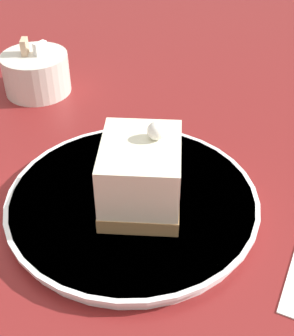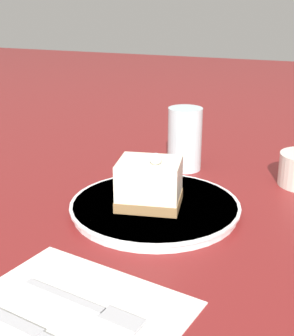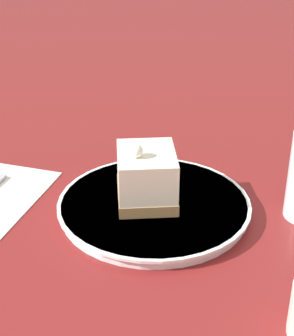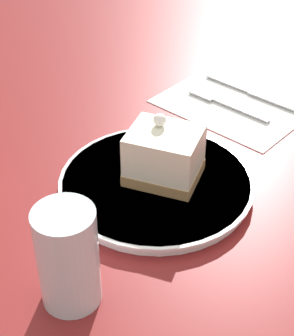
{
  "view_description": "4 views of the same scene",
  "coord_description": "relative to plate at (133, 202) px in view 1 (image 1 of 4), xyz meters",
  "views": [
    {
      "loc": [
        0.09,
        -0.33,
        0.34
      ],
      "look_at": [
        -0.0,
        -0.0,
        0.07
      ],
      "focal_mm": 50.0,
      "sensor_mm": 36.0,
      "label": 1
    },
    {
      "loc": [
        0.59,
        0.25,
        0.31
      ],
      "look_at": [
        -0.04,
        -0.01,
        0.07
      ],
      "focal_mm": 50.0,
      "sensor_mm": 36.0,
      "label": 2
    },
    {
      "loc": [
        -0.1,
        0.65,
        0.41
      ],
      "look_at": [
        -0.01,
        -0.0,
        0.06
      ],
      "focal_mm": 60.0,
      "sensor_mm": 36.0,
      "label": 3
    },
    {
      "loc": [
        -0.53,
        -0.3,
        0.48
      ],
      "look_at": [
        -0.04,
        0.01,
        0.05
      ],
      "focal_mm": 60.0,
      "sensor_mm": 36.0,
      "label": 4
    }
  ],
  "objects": [
    {
      "name": "ground_plane",
      "position": [
        0.02,
        -0.01,
        -0.01
      ],
      "size": [
        4.0,
        4.0,
        0.0
      ],
      "primitive_type": "plane",
      "color": "maroon"
    },
    {
      "name": "plate",
      "position": [
        0.0,
        0.0,
        0.0
      ],
      "size": [
        0.26,
        0.26,
        0.02
      ],
      "color": "white",
      "rests_on": "ground_plane"
    },
    {
      "name": "cake_slice",
      "position": [
        0.01,
        -0.0,
        0.04
      ],
      "size": [
        0.1,
        0.11,
        0.09
      ],
      "rotation": [
        0.0,
        0.0,
        0.21
      ],
      "color": "#9E7547",
      "rests_on": "plate"
    },
    {
      "name": "sugar_bowl",
      "position": [
        -0.21,
        0.2,
        0.02
      ],
      "size": [
        0.09,
        0.09,
        0.08
      ],
      "color": "silver",
      "rests_on": "ground_plane"
    }
  ]
}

